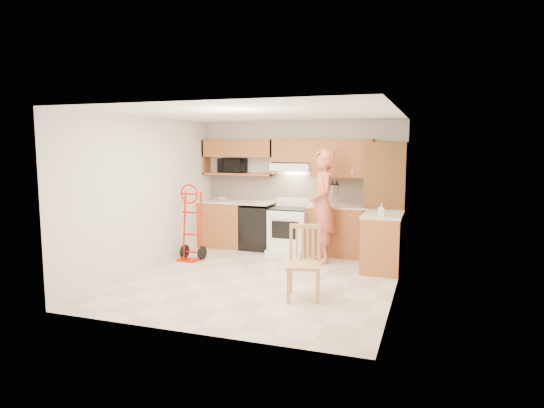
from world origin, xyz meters
The scene contains 28 objects.
floor centered at (0.00, 0.00, -0.01)m, with size 4.00×4.50×0.02m, color #C1AC93.
ceiling centered at (0.00, 0.00, 2.51)m, with size 4.00×4.50×0.02m, color white.
wall_back centered at (0.00, 2.26, 1.25)m, with size 4.00×0.02×2.50m, color silver.
wall_front centered at (0.00, -2.26, 1.25)m, with size 4.00×0.02×2.50m, color silver.
wall_left centered at (-2.01, 0.00, 1.25)m, with size 0.02×4.50×2.50m, color silver.
wall_right centered at (2.01, 0.00, 1.25)m, with size 0.02×4.50×2.50m, color silver.
backsplash centered at (0.00, 2.23, 1.20)m, with size 3.92×0.03×0.55m, color beige.
lower_cab_left centered at (-1.55, 1.95, 0.45)m, with size 0.90×0.60×0.90m, color #A65D2E.
dishwasher centered at (-0.80, 1.95, 0.42)m, with size 0.60×0.60×0.85m, color black.
lower_cab_right centered at (0.83, 1.95, 0.45)m, with size 1.14×0.60×0.90m, color #A65D2E.
countertop_left centered at (-1.25, 1.95, 0.92)m, with size 1.50×0.63×0.04m, color beige.
countertop_right centered at (0.83, 1.95, 0.92)m, with size 1.14×0.63×0.04m, color beige.
cab_return_right centered at (1.70, 1.15, 0.45)m, with size 0.60×1.00×0.90m, color #A65D2E.
countertop_return centered at (1.70, 1.15, 0.92)m, with size 0.63×1.00×0.04m, color beige.
pantry_tall centered at (1.65, 1.95, 1.05)m, with size 0.70×0.60×2.10m, color brown.
upper_cab_left centered at (-1.25, 2.08, 1.98)m, with size 1.50×0.33×0.34m, color #A65D2E.
upper_shelf_mw centered at (-1.25, 2.08, 1.47)m, with size 1.50×0.33×0.04m, color #A65D2E.
upper_cab_center centered at (-0.12, 2.08, 1.94)m, with size 0.76×0.33×0.44m, color #A65D2E.
upper_cab_right centered at (0.83, 2.08, 1.80)m, with size 1.14×0.33×0.70m, color #A65D2E.
range_hood centered at (-0.12, 2.02, 1.63)m, with size 0.76×0.46×0.14m, color white.
knife_strip centered at (0.55, 2.21, 1.24)m, with size 0.40×0.05×0.29m, color black, non-canonical shape.
microwave centered at (-1.39, 2.08, 1.63)m, with size 0.52×0.35×0.29m, color black.
range centered at (-0.07, 1.67, 0.52)m, with size 0.70×0.92×1.04m, color white, non-canonical shape.
person centered at (0.64, 1.35, 0.99)m, with size 0.72×0.47×1.98m, color #C1593F.
hand_truck centered at (-1.62, 0.70, 0.61)m, with size 0.48×0.44×1.23m, color red, non-canonical shape.
dining_chair centered at (0.87, -0.70, 0.49)m, with size 0.44×0.48×0.98m, color tan, non-canonical shape.
soap_bottle centered at (1.70, 0.81, 1.04)m, with size 0.09×0.09×0.20m, color white.
bowl centered at (-1.56, 1.95, 0.97)m, with size 0.21×0.21×0.05m, color white.
Camera 1 is at (2.47, -6.63, 2.05)m, focal length 31.12 mm.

